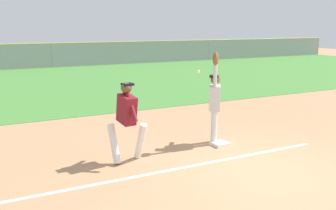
{
  "coord_description": "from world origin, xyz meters",
  "views": [
    {
      "loc": [
        -4.94,
        -5.42,
        2.89
      ],
      "look_at": [
        -0.96,
        2.35,
        1.05
      ],
      "focal_mm": 40.68,
      "sensor_mm": 36.0,
      "label": 1
    }
  ],
  "objects_px": {
    "first_base": "(220,144)",
    "parked_car_red": "(29,55)",
    "runner": "(127,116)",
    "baseball": "(198,72)",
    "parked_car_black": "(100,53)",
    "parked_car_blue": "(156,51)",
    "fielder": "(215,99)"
  },
  "relations": [
    {
      "from": "first_base",
      "to": "parked_car_red",
      "type": "height_order",
      "value": "parked_car_red"
    },
    {
      "from": "fielder",
      "to": "baseball",
      "type": "bearing_deg",
      "value": 44.58
    },
    {
      "from": "parked_car_blue",
      "to": "first_base",
      "type": "bearing_deg",
      "value": -106.01
    },
    {
      "from": "baseball",
      "to": "parked_car_black",
      "type": "relative_size",
      "value": 0.02
    },
    {
      "from": "first_base",
      "to": "parked_car_black",
      "type": "xyz_separation_m",
      "value": [
        4.14,
        23.21,
        0.63
      ]
    },
    {
      "from": "first_base",
      "to": "runner",
      "type": "bearing_deg",
      "value": -179.71
    },
    {
      "from": "baseball",
      "to": "parked_car_red",
      "type": "distance_m",
      "value": 23.41
    },
    {
      "from": "first_base",
      "to": "runner",
      "type": "xyz_separation_m",
      "value": [
        -2.41,
        -0.01,
        0.96
      ]
    },
    {
      "from": "parked_car_red",
      "to": "baseball",
      "type": "bearing_deg",
      "value": -87.7
    },
    {
      "from": "fielder",
      "to": "parked_car_red",
      "type": "xyz_separation_m",
      "value": [
        -1.27,
        23.29,
        -0.45
      ]
    },
    {
      "from": "fielder",
      "to": "runner",
      "type": "xyz_separation_m",
      "value": [
        -2.37,
        -0.23,
        -0.12
      ]
    },
    {
      "from": "baseball",
      "to": "parked_car_blue",
      "type": "height_order",
      "value": "baseball"
    },
    {
      "from": "baseball",
      "to": "parked_car_black",
      "type": "xyz_separation_m",
      "value": [
        4.7,
        23.08,
        -1.16
      ]
    },
    {
      "from": "parked_car_black",
      "to": "runner",
      "type": "bearing_deg",
      "value": -106.38
    },
    {
      "from": "runner",
      "to": "parked_car_blue",
      "type": "height_order",
      "value": "runner"
    },
    {
      "from": "runner",
      "to": "baseball",
      "type": "height_order",
      "value": "baseball"
    },
    {
      "from": "parked_car_red",
      "to": "runner",
      "type": "bearing_deg",
      "value": -92.2
    },
    {
      "from": "parked_car_red",
      "to": "first_base",
      "type": "bearing_deg",
      "value": -86.34
    },
    {
      "from": "runner",
      "to": "parked_car_black",
      "type": "bearing_deg",
      "value": 66.83
    },
    {
      "from": "parked_car_black",
      "to": "parked_car_red",
      "type": "bearing_deg",
      "value": 176.26
    },
    {
      "from": "first_base",
      "to": "baseball",
      "type": "height_order",
      "value": "baseball"
    },
    {
      "from": "runner",
      "to": "baseball",
      "type": "distance_m",
      "value": 2.03
    },
    {
      "from": "baseball",
      "to": "parked_car_blue",
      "type": "bearing_deg",
      "value": 67.02
    },
    {
      "from": "first_base",
      "to": "parked_car_blue",
      "type": "bearing_deg",
      "value": 68.35
    },
    {
      "from": "first_base",
      "to": "parked_car_black",
      "type": "bearing_deg",
      "value": 79.89
    },
    {
      "from": "fielder",
      "to": "parked_car_red",
      "type": "distance_m",
      "value": 23.33
    },
    {
      "from": "fielder",
      "to": "parked_car_black",
      "type": "height_order",
      "value": "fielder"
    },
    {
      "from": "runner",
      "to": "parked_car_black",
      "type": "distance_m",
      "value": 24.13
    },
    {
      "from": "first_base",
      "to": "baseball",
      "type": "relative_size",
      "value": 5.14
    },
    {
      "from": "parked_car_red",
      "to": "parked_car_black",
      "type": "height_order",
      "value": "same"
    },
    {
      "from": "fielder",
      "to": "parked_car_blue",
      "type": "bearing_deg",
      "value": -76.49
    },
    {
      "from": "baseball",
      "to": "parked_car_red",
      "type": "xyz_separation_m",
      "value": [
        -0.73,
        23.37,
        -1.16
      ]
    }
  ]
}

